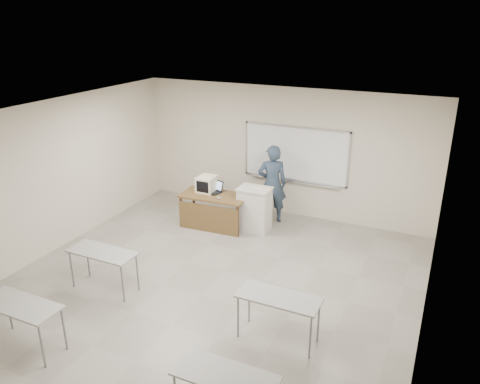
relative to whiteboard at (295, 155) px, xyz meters
The scene contains 10 objects.
floor 4.25m from the whiteboard, 94.32° to the right, with size 7.00×8.00×0.01m, color gray.
whiteboard is the anchor object (origin of this frame).
student_desks 5.39m from the whiteboard, 93.23° to the right, with size 4.40×2.20×0.73m.
instructor_desk 2.23m from the whiteboard, 133.19° to the right, with size 1.48×0.74×0.75m.
podium 1.61m from the whiteboard, 113.01° to the right, with size 0.70×0.51×0.98m.
crt_monitor 2.13m from the whiteboard, 142.83° to the right, with size 0.39×0.44×0.37m.
laptop 2.03m from the whiteboard, 140.87° to the right, with size 0.34×0.32×0.25m.
mouse 2.07m from the whiteboard, 127.75° to the right, with size 0.11×0.07×0.04m, color gray.
keyboard 1.25m from the whiteboard, 107.69° to the right, with size 0.45×0.15×0.02m, color beige.
presenter 0.88m from the whiteboard, 120.31° to the right, with size 0.66×0.43×1.81m, color black.
Camera 1 is at (3.51, -5.89, 4.52)m, focal length 35.00 mm.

